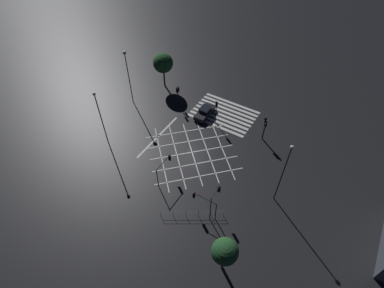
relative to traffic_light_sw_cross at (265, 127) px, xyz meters
name	(u,v)px	position (x,y,z in m)	size (l,w,h in m)	color
ground_plane	(192,152)	(7.52, 7.57, -2.54)	(200.00, 200.00, 0.00)	black
road_markings	(212,125)	(7.82, 1.05, -2.54)	(14.89, 20.65, 0.01)	silver
traffic_light_sw_cross	(265,127)	(0.00, 0.00, 0.00)	(0.36, 0.39, 3.55)	black
traffic_light_nw_cross	(215,197)	(0.20, 14.43, 0.66)	(0.36, 2.15, 4.38)	black
traffic_light_sw_main	(265,123)	(0.22, -0.30, 0.39)	(0.39, 0.36, 4.11)	black
traffic_light_median_south	(216,108)	(7.67, 0.42, 0.46)	(0.36, 0.39, 4.21)	black
traffic_light_se_cross	(177,93)	(14.99, 0.00, 0.08)	(0.36, 0.39, 3.67)	black
traffic_light_nw_main	(203,201)	(1.43, 15.14, -0.14)	(3.20, 0.36, 3.24)	black
traffic_light_se_main	(178,92)	(15.21, -0.65, -0.15)	(0.39, 0.36, 3.34)	black
traffic_light_median_north	(165,165)	(8.11, 13.18, 0.02)	(0.36, 3.07, 3.44)	black
street_lamp_east	(284,168)	(-5.24, 8.80, 3.47)	(0.42, 0.42, 9.63)	black
street_lamp_west	(100,113)	(19.02, 12.41, 3.13)	(0.42, 0.42, 9.03)	black
street_lamp_far	(127,67)	(21.95, 3.10, 4.17)	(0.55, 0.55, 9.40)	black
street_tree_near	(225,252)	(-3.72, 19.78, 1.39)	(2.70, 2.70, 5.32)	brown
street_tree_far	(163,63)	(20.11, -3.52, 2.04)	(3.40, 3.40, 6.30)	brown
waiting_car	(205,112)	(10.00, -0.35, -1.89)	(1.72, 4.27, 1.41)	black
pedestrian_railing	(192,213)	(2.18, 16.23, -1.87)	(6.39, 3.97, 1.05)	gray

